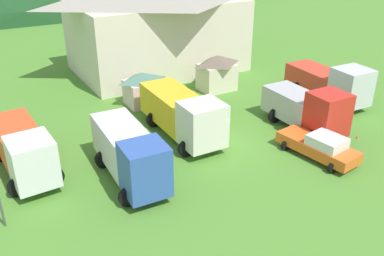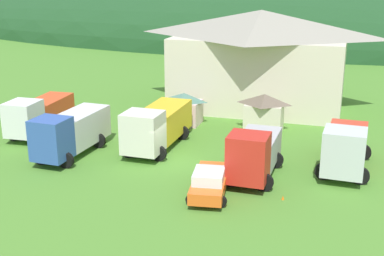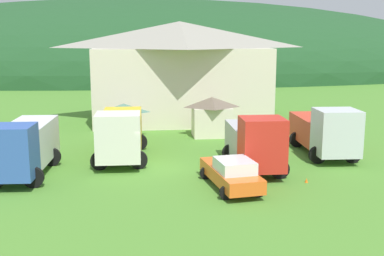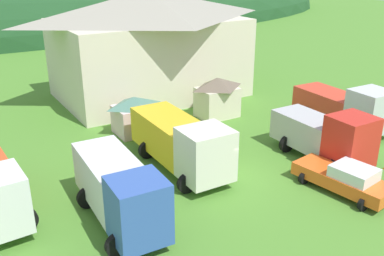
{
  "view_description": "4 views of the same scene",
  "coord_description": "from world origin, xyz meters",
  "px_view_note": "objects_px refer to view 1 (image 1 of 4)",
  "views": [
    {
      "loc": [
        -14.85,
        -20.4,
        13.56
      ],
      "look_at": [
        -2.19,
        1.37,
        1.14
      ],
      "focal_mm": 39.71,
      "sensor_mm": 36.0,
      "label": 1
    },
    {
      "loc": [
        11.04,
        -31.52,
        12.88
      ],
      "look_at": [
        1.01,
        1.13,
        2.26
      ],
      "focal_mm": 48.47,
      "sensor_mm": 36.0,
      "label": 2
    },
    {
      "loc": [
        -0.94,
        -28.07,
        7.88
      ],
      "look_at": [
        2.5,
        3.06,
        1.84
      ],
      "focal_mm": 45.02,
      "sensor_mm": 36.0,
      "label": 3
    },
    {
      "loc": [
        -13.69,
        -17.2,
        11.74
      ],
      "look_at": [
        -1.01,
        3.37,
        2.09
      ],
      "focal_mm": 40.32,
      "sensor_mm": 36.0,
      "label": 4
    }
  ],
  "objects_px": {
    "depot_building": "(157,22)",
    "traffic_cone_near_pickup": "(357,138)",
    "heavy_rig_white": "(24,149)",
    "service_pickup_orange": "(319,146)",
    "box_truck_blue": "(130,153)",
    "tow_truck_silver": "(331,82)",
    "play_shed_cream": "(217,72)",
    "play_shed_pink": "(143,88)",
    "crane_truck_red": "(308,109)",
    "heavy_rig_striped": "(183,113)"
  },
  "relations": [
    {
      "from": "depot_building",
      "to": "traffic_cone_near_pickup",
      "type": "xyz_separation_m",
      "value": [
        5.13,
        -20.62,
        -4.71
      ]
    },
    {
      "from": "play_shed_cream",
      "to": "heavy_rig_white",
      "type": "relative_size",
      "value": 0.43
    },
    {
      "from": "play_shed_pink",
      "to": "heavy_rig_white",
      "type": "height_order",
      "value": "heavy_rig_white"
    },
    {
      "from": "heavy_rig_striped",
      "to": "traffic_cone_near_pickup",
      "type": "height_order",
      "value": "heavy_rig_striped"
    },
    {
      "from": "depot_building",
      "to": "tow_truck_silver",
      "type": "bearing_deg",
      "value": -60.64
    },
    {
      "from": "heavy_rig_white",
      "to": "service_pickup_orange",
      "type": "xyz_separation_m",
      "value": [
        16.24,
        -7.31,
        -0.84
      ]
    },
    {
      "from": "heavy_rig_white",
      "to": "traffic_cone_near_pickup",
      "type": "height_order",
      "value": "heavy_rig_white"
    },
    {
      "from": "tow_truck_silver",
      "to": "depot_building",
      "type": "bearing_deg",
      "value": -148.2
    },
    {
      "from": "heavy_rig_white",
      "to": "traffic_cone_near_pickup",
      "type": "relative_size",
      "value": 15.24
    },
    {
      "from": "depot_building",
      "to": "play_shed_cream",
      "type": "relative_size",
      "value": 5.17
    },
    {
      "from": "traffic_cone_near_pickup",
      "to": "tow_truck_silver",
      "type": "bearing_deg",
      "value": 60.62
    },
    {
      "from": "heavy_rig_white",
      "to": "crane_truck_red",
      "type": "relative_size",
      "value": 1.13
    },
    {
      "from": "heavy_rig_white",
      "to": "heavy_rig_striped",
      "type": "height_order",
      "value": "heavy_rig_striped"
    },
    {
      "from": "depot_building",
      "to": "box_truck_blue",
      "type": "xyz_separation_m",
      "value": [
        -10.32,
        -17.59,
        -2.93
      ]
    },
    {
      "from": "play_shed_cream",
      "to": "heavy_rig_striped",
      "type": "xyz_separation_m",
      "value": [
        -6.9,
        -6.35,
        0.15
      ]
    },
    {
      "from": "box_truck_blue",
      "to": "tow_truck_silver",
      "type": "distance_m",
      "value": 18.89
    },
    {
      "from": "box_truck_blue",
      "to": "service_pickup_orange",
      "type": "bearing_deg",
      "value": 75.11
    },
    {
      "from": "play_shed_pink",
      "to": "heavy_rig_striped",
      "type": "bearing_deg",
      "value": -90.13
    },
    {
      "from": "box_truck_blue",
      "to": "heavy_rig_striped",
      "type": "relative_size",
      "value": 0.89
    },
    {
      "from": "play_shed_cream",
      "to": "crane_truck_red",
      "type": "bearing_deg",
      "value": -84.07
    },
    {
      "from": "heavy_rig_white",
      "to": "play_shed_pink",
      "type": "bearing_deg",
      "value": 118.07
    },
    {
      "from": "depot_building",
      "to": "play_shed_cream",
      "type": "bearing_deg",
      "value": -76.92
    },
    {
      "from": "service_pickup_orange",
      "to": "play_shed_pink",
      "type": "bearing_deg",
      "value": -164.53
    },
    {
      "from": "tow_truck_silver",
      "to": "traffic_cone_near_pickup",
      "type": "distance_m",
      "value": 6.8
    },
    {
      "from": "heavy_rig_striped",
      "to": "traffic_cone_near_pickup",
      "type": "bearing_deg",
      "value": 58.97
    },
    {
      "from": "crane_truck_red",
      "to": "play_shed_cream",
      "type": "bearing_deg",
      "value": -173.15
    },
    {
      "from": "play_shed_cream",
      "to": "play_shed_pink",
      "type": "xyz_separation_m",
      "value": [
        -6.89,
        0.23,
        -0.23
      ]
    },
    {
      "from": "service_pickup_orange",
      "to": "traffic_cone_near_pickup",
      "type": "bearing_deg",
      "value": 88.56
    },
    {
      "from": "heavy_rig_white",
      "to": "traffic_cone_near_pickup",
      "type": "bearing_deg",
      "value": 68.95
    },
    {
      "from": "box_truck_blue",
      "to": "traffic_cone_near_pickup",
      "type": "bearing_deg",
      "value": 81.57
    },
    {
      "from": "depot_building",
      "to": "play_shed_cream",
      "type": "height_order",
      "value": "depot_building"
    },
    {
      "from": "box_truck_blue",
      "to": "traffic_cone_near_pickup",
      "type": "distance_m",
      "value": 15.85
    },
    {
      "from": "heavy_rig_striped",
      "to": "traffic_cone_near_pickup",
      "type": "relative_size",
      "value": 16.6
    },
    {
      "from": "heavy_rig_striped",
      "to": "heavy_rig_white",
      "type": "bearing_deg",
      "value": -91.5
    },
    {
      "from": "depot_building",
      "to": "traffic_cone_near_pickup",
      "type": "height_order",
      "value": "depot_building"
    },
    {
      "from": "heavy_rig_striped",
      "to": "crane_truck_red",
      "type": "height_order",
      "value": "crane_truck_red"
    },
    {
      "from": "depot_building",
      "to": "crane_truck_red",
      "type": "height_order",
      "value": "depot_building"
    },
    {
      "from": "heavy_rig_white",
      "to": "crane_truck_red",
      "type": "xyz_separation_m",
      "value": [
        18.25,
        -4.1,
        0.05
      ]
    },
    {
      "from": "play_shed_pink",
      "to": "box_truck_blue",
      "type": "distance_m",
      "value": 11.24
    },
    {
      "from": "box_truck_blue",
      "to": "traffic_cone_near_pickup",
      "type": "xyz_separation_m",
      "value": [
        15.46,
        -3.03,
        -1.78
      ]
    },
    {
      "from": "heavy_rig_striped",
      "to": "tow_truck_silver",
      "type": "height_order",
      "value": "tow_truck_silver"
    },
    {
      "from": "play_shed_cream",
      "to": "box_truck_blue",
      "type": "bearing_deg",
      "value": -141.48
    },
    {
      "from": "depot_building",
      "to": "traffic_cone_near_pickup",
      "type": "bearing_deg",
      "value": -76.02
    },
    {
      "from": "heavy_rig_white",
      "to": "service_pickup_orange",
      "type": "relative_size",
      "value": 1.38
    },
    {
      "from": "box_truck_blue",
      "to": "service_pickup_orange",
      "type": "height_order",
      "value": "box_truck_blue"
    },
    {
      "from": "play_shed_pink",
      "to": "depot_building",
      "type": "bearing_deg",
      "value": 56.66
    },
    {
      "from": "crane_truck_red",
      "to": "service_pickup_orange",
      "type": "xyz_separation_m",
      "value": [
        -2.01,
        -3.21,
        -0.89
      ]
    },
    {
      "from": "play_shed_pink",
      "to": "crane_truck_red",
      "type": "relative_size",
      "value": 0.45
    },
    {
      "from": "play_shed_pink",
      "to": "crane_truck_red",
      "type": "distance_m",
      "value": 12.96
    },
    {
      "from": "crane_truck_red",
      "to": "tow_truck_silver",
      "type": "height_order",
      "value": "crane_truck_red"
    }
  ]
}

